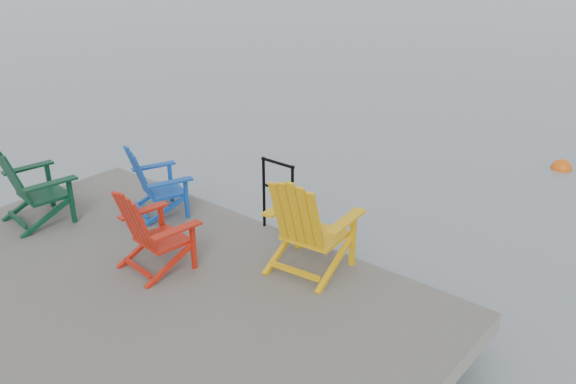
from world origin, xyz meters
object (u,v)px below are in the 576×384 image
Objects in this scene: handrail at (278,190)px; chair_green at (31,183)px; buoy_a at (561,169)px; chair_yellow at (308,224)px; chair_red at (151,229)px; chair_blue at (154,180)px.

handrail is 0.87× the size of chair_green.
chair_yellow is at bearing -97.84° from buoy_a.
chair_yellow reaches higher than chair_green.
chair_green is at bearing -167.48° from chair_red.
chair_blue is (-1.50, -0.62, -0.08)m from handrail.
chair_red is at bearing -148.01° from chair_yellow.
chair_red is 2.70× the size of buoy_a.
chair_green is 1.10× the size of chair_red.
chair_green reaches higher than chair_blue.
chair_yellow is (2.33, 0.13, 0.09)m from chair_blue.
chair_blue reaches higher than handrail.
chair_green reaches higher than chair_red.
chair_red is (2.02, 0.21, -0.05)m from chair_green.
chair_yellow is (0.83, -0.49, 0.01)m from handrail.
chair_green reaches higher than buoy_a.
buoy_a is (2.13, 7.14, -0.97)m from chair_red.
chair_red is 0.85× the size of chair_yellow.
handrail is at bearing 143.06° from chair_yellow.
chair_yellow reaches higher than buoy_a.
handrail is 3.01m from chair_green.
chair_green reaches higher than handrail.
chair_yellow is 3.16× the size of buoy_a.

